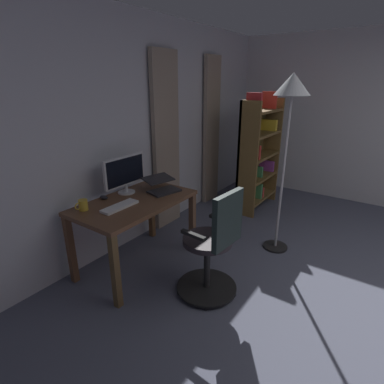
{
  "coord_description": "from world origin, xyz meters",
  "views": [
    {
      "loc": [
        2.58,
        -0.83,
        1.86
      ],
      "look_at": [
        0.48,
        -2.3,
        0.91
      ],
      "focal_mm": 28.3,
      "sensor_mm": 36.0,
      "label": 1
    }
  ],
  "objects_px": {
    "office_chair": "(213,248)",
    "floor_lamp": "(291,101)",
    "desk": "(135,210)",
    "computer_monitor": "(125,172)",
    "bookshelf": "(257,154)",
    "laptop": "(162,186)",
    "computer_mouse": "(104,197)",
    "mug_coffee": "(83,205)",
    "computer_keyboard": "(120,206)"
  },
  "relations": [
    {
      "from": "office_chair",
      "to": "floor_lamp",
      "type": "distance_m",
      "value": 1.65
    },
    {
      "from": "desk",
      "to": "computer_monitor",
      "type": "xyz_separation_m",
      "value": [
        -0.11,
        -0.23,
        0.33
      ]
    },
    {
      "from": "bookshelf",
      "to": "floor_lamp",
      "type": "xyz_separation_m",
      "value": [
        1.04,
        0.75,
        0.84
      ]
    },
    {
      "from": "laptop",
      "to": "bookshelf",
      "type": "xyz_separation_m",
      "value": [
        -1.85,
        0.28,
        0.04
      ]
    },
    {
      "from": "desk",
      "to": "laptop",
      "type": "xyz_separation_m",
      "value": [
        -0.37,
        0.05,
        0.16
      ]
    },
    {
      "from": "computer_monitor",
      "to": "laptop",
      "type": "xyz_separation_m",
      "value": [
        -0.25,
        0.28,
        -0.17
      ]
    },
    {
      "from": "computer_mouse",
      "to": "mug_coffee",
      "type": "bearing_deg",
      "value": 13.25
    },
    {
      "from": "office_chair",
      "to": "floor_lamp",
      "type": "bearing_deg",
      "value": -4.69
    },
    {
      "from": "desk",
      "to": "laptop",
      "type": "bearing_deg",
      "value": 172.47
    },
    {
      "from": "mug_coffee",
      "to": "bookshelf",
      "type": "height_order",
      "value": "bookshelf"
    },
    {
      "from": "laptop",
      "to": "computer_mouse",
      "type": "bearing_deg",
      "value": -19.32
    },
    {
      "from": "desk",
      "to": "laptop",
      "type": "relative_size",
      "value": 3.17
    },
    {
      "from": "computer_mouse",
      "to": "bookshelf",
      "type": "relative_size",
      "value": 0.06
    },
    {
      "from": "desk",
      "to": "office_chair",
      "type": "xyz_separation_m",
      "value": [
        -0.05,
        0.89,
        -0.16
      ]
    },
    {
      "from": "office_chair",
      "to": "computer_mouse",
      "type": "height_order",
      "value": "office_chair"
    },
    {
      "from": "computer_keyboard",
      "to": "computer_monitor",
      "type": "bearing_deg",
      "value": -142.07
    },
    {
      "from": "mug_coffee",
      "to": "computer_monitor",
      "type": "bearing_deg",
      "value": -177.86
    },
    {
      "from": "computer_monitor",
      "to": "floor_lamp",
      "type": "distance_m",
      "value": 1.83
    },
    {
      "from": "laptop",
      "to": "computer_mouse",
      "type": "height_order",
      "value": "laptop"
    },
    {
      "from": "computer_keyboard",
      "to": "laptop",
      "type": "distance_m",
      "value": 0.58
    },
    {
      "from": "laptop",
      "to": "floor_lamp",
      "type": "bearing_deg",
      "value": 141.46
    },
    {
      "from": "office_chair",
      "to": "floor_lamp",
      "type": "xyz_separation_m",
      "value": [
        -1.13,
        0.18,
        1.19
      ]
    },
    {
      "from": "desk",
      "to": "office_chair",
      "type": "bearing_deg",
      "value": 92.97
    },
    {
      "from": "desk",
      "to": "computer_monitor",
      "type": "distance_m",
      "value": 0.42
    },
    {
      "from": "bookshelf",
      "to": "desk",
      "type": "bearing_deg",
      "value": -8.39
    },
    {
      "from": "desk",
      "to": "floor_lamp",
      "type": "relative_size",
      "value": 0.63
    },
    {
      "from": "computer_keyboard",
      "to": "floor_lamp",
      "type": "distance_m",
      "value": 1.97
    },
    {
      "from": "computer_monitor",
      "to": "computer_keyboard",
      "type": "height_order",
      "value": "computer_monitor"
    },
    {
      "from": "office_chair",
      "to": "computer_keyboard",
      "type": "xyz_separation_m",
      "value": [
        0.25,
        -0.88,
        0.27
      ]
    },
    {
      "from": "computer_monitor",
      "to": "computer_mouse",
      "type": "bearing_deg",
      "value": -10.49
    },
    {
      "from": "laptop",
      "to": "desk",
      "type": "bearing_deg",
      "value": 5.7
    },
    {
      "from": "bookshelf",
      "to": "floor_lamp",
      "type": "distance_m",
      "value": 1.53
    },
    {
      "from": "office_chair",
      "to": "desk",
      "type": "bearing_deg",
      "value": 97.5
    },
    {
      "from": "computer_mouse",
      "to": "computer_keyboard",
      "type": "bearing_deg",
      "value": 78.72
    },
    {
      "from": "computer_keyboard",
      "to": "laptop",
      "type": "bearing_deg",
      "value": 176.95
    },
    {
      "from": "computer_mouse",
      "to": "bookshelf",
      "type": "bearing_deg",
      "value": 165.59
    },
    {
      "from": "computer_keyboard",
      "to": "computer_mouse",
      "type": "distance_m",
      "value": 0.3
    },
    {
      "from": "bookshelf",
      "to": "computer_monitor",
      "type": "bearing_deg",
      "value": -14.88
    },
    {
      "from": "computer_monitor",
      "to": "computer_mouse",
      "type": "xyz_separation_m",
      "value": [
        0.26,
        -0.05,
        -0.2
      ]
    },
    {
      "from": "mug_coffee",
      "to": "floor_lamp",
      "type": "relative_size",
      "value": 0.07
    },
    {
      "from": "office_chair",
      "to": "laptop",
      "type": "bearing_deg",
      "value": 73.65
    },
    {
      "from": "computer_monitor",
      "to": "laptop",
      "type": "bearing_deg",
      "value": 132.16
    },
    {
      "from": "computer_mouse",
      "to": "floor_lamp",
      "type": "bearing_deg",
      "value": 134.32
    },
    {
      "from": "office_chair",
      "to": "floor_lamp",
      "type": "height_order",
      "value": "floor_lamp"
    },
    {
      "from": "desk",
      "to": "laptop",
      "type": "height_order",
      "value": "laptop"
    },
    {
      "from": "computer_monitor",
      "to": "computer_mouse",
      "type": "height_order",
      "value": "computer_monitor"
    },
    {
      "from": "mug_coffee",
      "to": "bookshelf",
      "type": "relative_size",
      "value": 0.08
    },
    {
      "from": "computer_monitor",
      "to": "bookshelf",
      "type": "relative_size",
      "value": 0.31
    },
    {
      "from": "office_chair",
      "to": "bookshelf",
      "type": "xyz_separation_m",
      "value": [
        -2.17,
        -0.57,
        0.35
      ]
    },
    {
      "from": "office_chair",
      "to": "mug_coffee",
      "type": "height_order",
      "value": "office_chair"
    }
  ]
}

